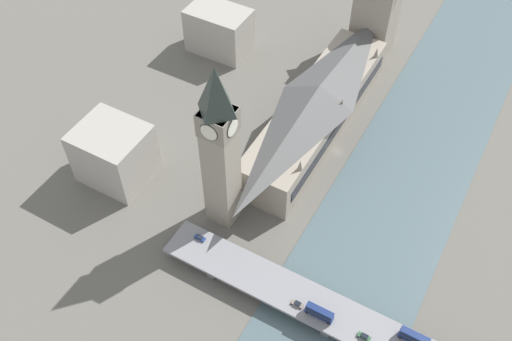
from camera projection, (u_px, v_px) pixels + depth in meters
ground_plane at (338, 152)px, 254.42m from camera, size 600.00×600.00×0.00m
river_water at (405, 178)px, 244.30m from camera, size 50.95×360.00×0.30m
parliament_hall at (317, 108)px, 253.86m from camera, size 24.48×105.92×26.18m
clock_tower at (220, 147)px, 201.26m from camera, size 11.91×11.91×76.09m
victoria_tower at (376, 10)px, 282.68m from camera, size 19.30×19.30×53.42m
road_bridge at (333, 315)px, 198.19m from camera, size 133.90×15.61×5.67m
double_decker_bus_lead at (320, 312)px, 194.79m from camera, size 10.06×2.57×4.70m
double_decker_bus_rear at (414, 338)px, 188.79m from camera, size 10.20×2.61×4.94m
car_northbound_mid at (297, 304)px, 199.03m from camera, size 4.32×1.90×1.27m
car_northbound_tail at (200, 238)px, 216.92m from camera, size 4.21×1.87×1.36m
car_southbound_lead at (364, 337)px, 191.11m from camera, size 4.56×1.78×1.49m
city_block_west at (219, 30)px, 293.37m from camera, size 31.30×20.07×23.59m
city_block_center at (114, 154)px, 236.50m from camera, size 28.10×24.59×25.37m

